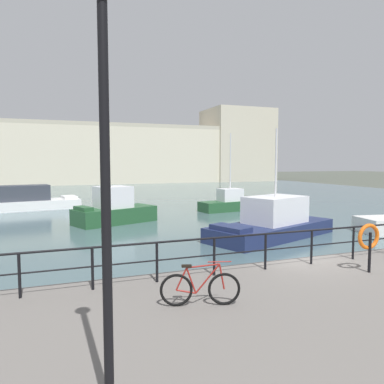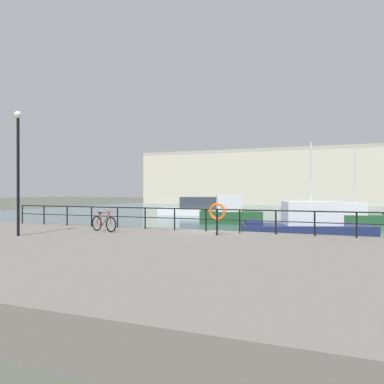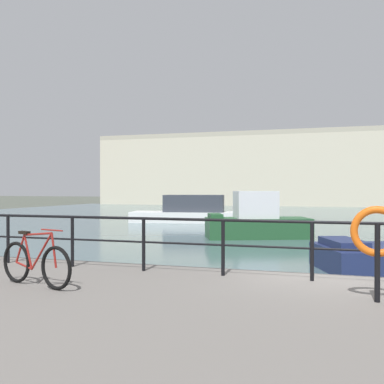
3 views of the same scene
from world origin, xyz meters
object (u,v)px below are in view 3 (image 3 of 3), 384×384
object	(u,v)px
moored_red_daysailer	(256,221)
parked_bicycle	(35,263)
life_ring_stand	(377,235)
harbor_building	(383,167)
moored_small_launch	(195,212)

from	to	relation	value
moored_red_daysailer	parked_bicycle	size ratio (longest dim) A/B	3.41
moored_red_daysailer	life_ring_stand	bearing A→B (deg)	83.16
moored_red_daysailer	parked_bicycle	bearing A→B (deg)	65.33
harbor_building	moored_red_daysailer	xyz separation A→B (m)	(-10.57, -47.94, -4.88)
moored_small_launch	life_ring_stand	world-z (taller)	life_ring_stand
parked_bicycle	life_ring_stand	size ratio (longest dim) A/B	1.23
harbor_building	life_ring_stand	bearing A→B (deg)	-95.24
harbor_building	parked_bicycle	distance (m)	66.64
moored_red_daysailer	life_ring_stand	size ratio (longest dim) A/B	4.18
harbor_building	moored_red_daysailer	bearing A→B (deg)	-102.43
moored_small_launch	harbor_building	bearing A→B (deg)	56.23
moored_red_daysailer	moored_small_launch	bearing A→B (deg)	-78.24
harbor_building	parked_bicycle	bearing A→B (deg)	-99.84
life_ring_stand	moored_small_launch	bearing A→B (deg)	112.59
harbor_building	parked_bicycle	size ratio (longest dim) A/B	42.84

